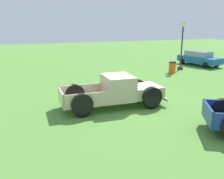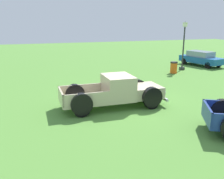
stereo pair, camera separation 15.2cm
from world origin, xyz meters
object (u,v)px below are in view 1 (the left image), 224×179
pickup_truck_foreground (119,92)px  sedan_distant_a (199,58)px  lamp_post_near (182,45)px  trash_can (172,67)px

pickup_truck_foreground → sedan_distant_a: bearing=126.5°
sedan_distant_a → lamp_post_near: size_ratio=1.07×
pickup_truck_foreground → lamp_post_near: lamp_post_near is taller
trash_can → pickup_truck_foreground: bearing=-48.7°
trash_can → lamp_post_near: bearing=124.4°
lamp_post_near → trash_can: size_ratio=4.37×
lamp_post_near → pickup_truck_foreground: bearing=-49.8°
sedan_distant_a → trash_can: (2.34, -4.52, -0.25)m
sedan_distant_a → trash_can: sedan_distant_a is taller
sedan_distant_a → trash_can: 5.09m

